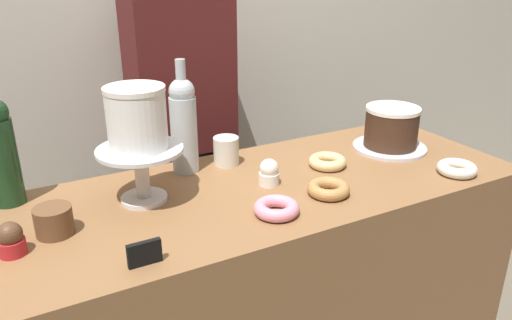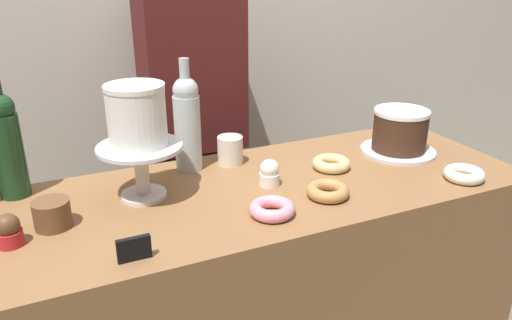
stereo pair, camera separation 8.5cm
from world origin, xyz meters
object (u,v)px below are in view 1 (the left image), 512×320
(donut_pink, at_px, (276,208))
(cookie_stack, at_px, (54,222))
(wine_bottle_green, at_px, (0,150))
(barista_figure, at_px, (184,149))
(cupcake_vanilla, at_px, (270,173))
(chocolate_round_cake, at_px, (391,127))
(coffee_cup_ceramic, at_px, (225,151))
(cupcake_chocolate, at_px, (11,240))
(white_layer_cake, at_px, (137,118))
(price_sign_chalkboard, at_px, (144,253))
(donut_sugar, at_px, (457,169))
(cake_stand_pedestal, at_px, (141,165))
(donut_glazed, at_px, (327,162))
(wine_bottle_clear, at_px, (184,124))
(donut_maple, at_px, (328,189))

(donut_pink, xyz_separation_m, cookie_stack, (-0.48, 0.15, 0.02))
(wine_bottle_green, bearing_deg, barista_figure, 33.84)
(cupcake_vanilla, height_order, cookie_stack, cupcake_vanilla)
(chocolate_round_cake, xyz_separation_m, coffee_cup_ceramic, (-0.53, 0.13, -0.03))
(cupcake_chocolate, xyz_separation_m, coffee_cup_ceramic, (0.60, 0.23, 0.01))
(white_layer_cake, bearing_deg, price_sign_chalkboard, -106.34)
(price_sign_chalkboard, bearing_deg, donut_sugar, 1.24)
(cake_stand_pedestal, height_order, price_sign_chalkboard, cake_stand_pedestal)
(price_sign_chalkboard, height_order, coffee_cup_ceramic, coffee_cup_ceramic)
(cupcake_chocolate, height_order, donut_glazed, cupcake_chocolate)
(chocolate_round_cake, relative_size, donut_glazed, 1.53)
(cupcake_vanilla, distance_m, cupcake_chocolate, 0.65)
(cookie_stack, relative_size, coffee_cup_ceramic, 0.99)
(cupcake_vanilla, bearing_deg, chocolate_round_cake, 6.66)
(white_layer_cake, xyz_separation_m, cookie_stack, (-0.22, -0.07, -0.19))
(cupcake_vanilla, bearing_deg, white_layer_cake, 167.66)
(white_layer_cake, height_order, price_sign_chalkboard, white_layer_cake)
(wine_bottle_green, height_order, donut_pink, wine_bottle_green)
(cupcake_chocolate, bearing_deg, donut_sugar, -7.35)
(cupcake_chocolate, bearing_deg, cake_stand_pedestal, 19.77)
(cupcake_vanilla, xyz_separation_m, price_sign_chalkboard, (-0.41, -0.21, -0.01))
(wine_bottle_clear, bearing_deg, cake_stand_pedestal, -141.55)
(coffee_cup_ceramic, bearing_deg, donut_pink, -94.22)
(price_sign_chalkboard, bearing_deg, cupcake_vanilla, 27.01)
(cake_stand_pedestal, bearing_deg, donut_sugar, -17.34)
(chocolate_round_cake, distance_m, cookie_stack, 1.04)
(donut_sugar, bearing_deg, wine_bottle_green, 160.18)
(cake_stand_pedestal, bearing_deg, cupcake_chocolate, -160.23)
(wine_bottle_green, distance_m, wine_bottle_clear, 0.47)
(cupcake_chocolate, relative_size, barista_figure, 0.05)
(donut_sugar, height_order, barista_figure, barista_figure)
(cake_stand_pedestal, xyz_separation_m, donut_maple, (0.44, -0.20, -0.08))
(coffee_cup_ceramic, bearing_deg, donut_maple, -64.60)
(cupcake_chocolate, bearing_deg, barista_figure, 46.97)
(wine_bottle_green, relative_size, wine_bottle_clear, 1.00)
(wine_bottle_clear, height_order, cupcake_chocolate, wine_bottle_clear)
(cake_stand_pedestal, relative_size, price_sign_chalkboard, 3.07)
(white_layer_cake, height_order, cupcake_chocolate, white_layer_cake)
(white_layer_cake, bearing_deg, donut_sugar, -17.34)
(white_layer_cake, distance_m, cookie_stack, 0.30)
(wine_bottle_green, bearing_deg, white_layer_cake, -26.30)
(cupcake_chocolate, bearing_deg, wine_bottle_green, 87.10)
(wine_bottle_clear, xyz_separation_m, cookie_stack, (-0.39, -0.20, -0.11))
(white_layer_cake, distance_m, cupcake_chocolate, 0.38)
(price_sign_chalkboard, height_order, barista_figure, barista_figure)
(cake_stand_pedestal, distance_m, wine_bottle_green, 0.34)
(donut_pink, relative_size, price_sign_chalkboard, 1.60)
(cupcake_vanilla, bearing_deg, donut_glazed, 8.00)
(white_layer_cake, xyz_separation_m, barista_figure, (0.32, 0.57, -0.33))
(cupcake_vanilla, xyz_separation_m, cookie_stack, (-0.55, -0.00, -0.00))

